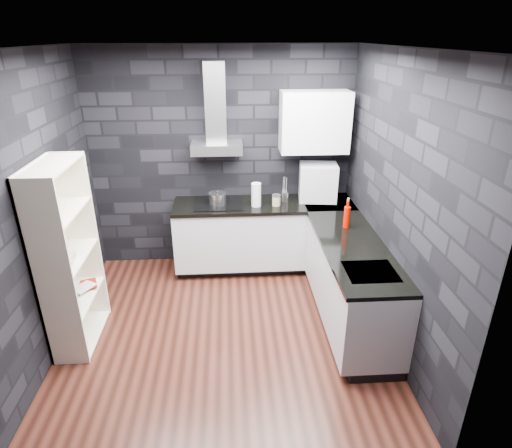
{
  "coord_description": "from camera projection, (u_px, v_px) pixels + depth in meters",
  "views": [
    {
      "loc": [
        0.09,
        -3.56,
        2.8
      ],
      "look_at": [
        0.35,
        0.45,
        1.0
      ],
      "focal_mm": 30.0,
      "sensor_mm": 36.0,
      "label": 1
    }
  ],
  "objects": [
    {
      "name": "hood_body",
      "position": [
        217.0,
        148.0,
        5.05
      ],
      "size": [
        0.6,
        0.34,
        0.12
      ],
      "primitive_type": "cube",
      "color": "#B4B4B9",
      "rests_on": "wall_back"
    },
    {
      "name": "wall_back",
      "position": [
        222.0,
        161.0,
        5.31
      ],
      "size": [
        3.2,
        0.05,
        2.7
      ],
      "primitive_type": "cube",
      "color": "black",
      "rests_on": "ground"
    },
    {
      "name": "storage_jar",
      "position": [
        276.0,
        201.0,
        5.13
      ],
      "size": [
        0.13,
        0.13,
        0.12
      ],
      "primitive_type": "cylinder",
      "rotation": [
        0.0,
        0.0,
        0.42
      ],
      "color": "tan",
      "rests_on": "counter_back_top"
    },
    {
      "name": "wall_left",
      "position": [
        34.0,
        214.0,
        3.74
      ],
      "size": [
        0.05,
        3.2,
        2.7
      ],
      "primitive_type": "cube",
      "color": "black",
      "rests_on": "ground"
    },
    {
      "name": "counter_corner_top",
      "position": [
        328.0,
        203.0,
        5.29
      ],
      "size": [
        0.62,
        0.62,
        0.04
      ],
      "primitive_type": "cube",
      "color": "black",
      "rests_on": "counter_right_cab"
    },
    {
      "name": "book_red",
      "position": [
        79.0,
        278.0,
        4.25
      ],
      "size": [
        0.15,
        0.07,
        0.2
      ],
      "primitive_type": "imported",
      "rotation": [
        0.0,
        0.0,
        0.36
      ],
      "color": "#8D0F06",
      "rests_on": "bookshelf"
    },
    {
      "name": "counter_right_cab",
      "position": [
        351.0,
        282.0,
        4.36
      ],
      "size": [
        0.6,
        1.8,
        0.76
      ],
      "primitive_type": "cube",
      "color": "silver",
      "rests_on": "ground"
    },
    {
      "name": "wall_right",
      "position": [
        397.0,
        206.0,
        3.93
      ],
      "size": [
        0.05,
        3.2,
        2.7
      ],
      "primitive_type": "cube",
      "color": "black",
      "rests_on": "ground"
    },
    {
      "name": "appliance_garage",
      "position": [
        318.0,
        182.0,
        5.25
      ],
      "size": [
        0.49,
        0.4,
        0.45
      ],
      "primitive_type": "cube",
      "rotation": [
        0.0,
        0.0,
        -0.12
      ],
      "color": "silver",
      "rests_on": "counter_back_top"
    },
    {
      "name": "sink_rim",
      "position": [
        371.0,
        272.0,
        3.73
      ],
      "size": [
        0.44,
        0.4,
        0.01
      ],
      "primitive_type": "cube",
      "color": "#B4B4B9",
      "rests_on": "counter_right_top"
    },
    {
      "name": "counter_back_cab",
      "position": [
        263.0,
        234.0,
        5.4
      ],
      "size": [
        2.2,
        0.6,
        0.76
      ],
      "primitive_type": "cube",
      "color": "silver",
      "rests_on": "ground"
    },
    {
      "name": "upper_cabinet",
      "position": [
        315.0,
        122.0,
        4.99
      ],
      "size": [
        0.8,
        0.35,
        0.7
      ],
      "primitive_type": "cube",
      "color": "white",
      "rests_on": "wall_back"
    },
    {
      "name": "toekick_right",
      "position": [
        351.0,
        317.0,
        4.54
      ],
      "size": [
        0.5,
        1.78,
        0.1
      ],
      "primitive_type": "cube",
      "color": "black",
      "rests_on": "ground"
    },
    {
      "name": "book_second",
      "position": [
        77.0,
        277.0,
        4.22
      ],
      "size": [
        0.14,
        0.1,
        0.21
      ],
      "primitive_type": "imported",
      "rotation": [
        0.0,
        0.0,
        -0.57
      ],
      "color": "#B2B2B2",
      "rests_on": "bookshelf"
    },
    {
      "name": "counter_back_top",
      "position": [
        264.0,
        205.0,
        5.23
      ],
      "size": [
        2.2,
        0.62,
        0.04
      ],
      "primitive_type": "cube",
      "color": "black",
      "rests_on": "counter_back_cab"
    },
    {
      "name": "bookshelf",
      "position": [
        68.0,
        258.0,
        3.95
      ],
      "size": [
        0.55,
        0.86,
        1.8
      ],
      "primitive_type": "cube",
      "rotation": [
        0.0,
        0.0,
        0.29
      ],
      "color": "#EDE3C9",
      "rests_on": "ground"
    },
    {
      "name": "toekick_back",
      "position": [
        263.0,
        262.0,
        5.61
      ],
      "size": [
        2.18,
        0.5,
        0.1
      ],
      "primitive_type": "cube",
      "color": "black",
      "rests_on": "ground"
    },
    {
      "name": "fruit_bowl",
      "position": [
        64.0,
        259.0,
        3.85
      ],
      "size": [
        0.26,
        0.26,
        0.06
      ],
      "primitive_type": "imported",
      "rotation": [
        0.0,
        0.0,
        0.16
      ],
      "color": "white",
      "rests_on": "bookshelf"
    },
    {
      "name": "wall_front",
      "position": [
        217.0,
        321.0,
        2.35
      ],
      "size": [
        3.2,
        0.05,
        2.7
      ],
      "primitive_type": "cube",
      "color": "black",
      "rests_on": "ground"
    },
    {
      "name": "ceiling",
      "position": [
        214.0,
        47.0,
        3.28
      ],
      "size": [
        3.2,
        3.2,
        0.0
      ],
      "primitive_type": "plane",
      "rotation": [
        3.14,
        0.0,
        0.0
      ],
      "color": "silver"
    },
    {
      "name": "glass_vase",
      "position": [
        256.0,
        195.0,
        5.08
      ],
      "size": [
        0.14,
        0.14,
        0.28
      ],
      "primitive_type": "cylinder",
      "rotation": [
        0.0,
        0.0,
        0.22
      ],
      "color": "white",
      "rests_on": "counter_back_top"
    },
    {
      "name": "cooktop",
      "position": [
        219.0,
        203.0,
        5.2
      ],
      "size": [
        0.58,
        0.5,
        0.01
      ],
      "primitive_type": "cube",
      "color": "black",
      "rests_on": "counter_back_top"
    },
    {
      "name": "counter_right_top",
      "position": [
        354.0,
        247.0,
        4.19
      ],
      "size": [
        0.62,
        1.8,
        0.04
      ],
      "primitive_type": "cube",
      "color": "black",
      "rests_on": "counter_right_cab"
    },
    {
      "name": "ground",
      "position": [
        225.0,
        332.0,
        4.38
      ],
      "size": [
        3.2,
        3.2,
        0.0
      ],
      "primitive_type": "plane",
      "color": "#471E16"
    },
    {
      "name": "hood_chimney",
      "position": [
        215.0,
        103.0,
        4.9
      ],
      "size": [
        0.24,
        0.2,
        0.9
      ],
      "primitive_type": "cube",
      "color": "#B4B4B9",
      "rests_on": "hood_body"
    },
    {
      "name": "red_bottle",
      "position": [
        347.0,
        217.0,
        4.53
      ],
      "size": [
        0.07,
        0.07,
        0.23
      ],
      "primitive_type": "cylinder",
      "rotation": [
        0.0,
        0.0,
        -0.04
      ],
      "color": "#B70F00",
      "rests_on": "counter_right_top"
    },
    {
      "name": "utensil_crock",
      "position": [
        284.0,
        197.0,
        5.24
      ],
      "size": [
        0.11,
        0.11,
        0.12
      ],
      "primitive_type": "cylinder",
      "rotation": [
        0.0,
        0.0,
        0.17
      ],
      "color": "silver",
      "rests_on": "counter_back_top"
    },
    {
      "name": "pot",
      "position": [
        218.0,
        199.0,
        5.15
      ],
      "size": [
        0.22,
        0.22,
        0.12
      ],
      "primitive_type": "cylinder",
      "rotation": [
        0.0,
        0.0,
        -0.04
      ],
      "color": "silver",
      "rests_on": "cooktop"
    }
  ]
}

